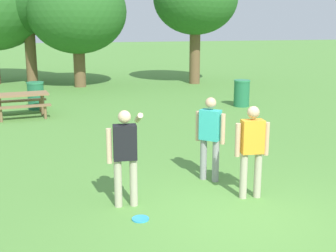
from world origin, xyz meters
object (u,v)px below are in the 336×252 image
Objects in this scene: person_bystander at (210,133)px; trash_can_beside_table at (242,93)px; picnic_table_near at (21,100)px; tree_far_right at (77,12)px; trash_can_further_along at (36,96)px; frisbee at (140,219)px; person_catcher at (125,151)px; person_thrower at (252,146)px.

person_bystander is 1.71× the size of trash_can_beside_table.
tree_far_right is (2.27, 6.51, 2.87)m from picnic_table_near.
frisbee is at bearing -79.50° from trash_can_further_along.
person_bystander is at bearing 41.30° from frisbee.
tree_far_right is (-5.36, 6.52, 2.95)m from trash_can_beside_table.
frisbee is at bearing -78.28° from person_catcher.
trash_can_beside_table is at bearing 67.69° from person_thrower.
person_catcher is at bearing -154.68° from person_bystander.
trash_can_further_along is at bearing 112.45° from person_bystander.
trash_can_beside_table is (3.34, 8.15, -0.46)m from person_thrower.
trash_can_further_along is at bearing -109.42° from tree_far_right.
frisbee is 0.14× the size of picnic_table_near.
person_catcher is 1.71× the size of trash_can_beside_table.
trash_can_beside_table is 1.00× the size of trash_can_further_along.
frisbee is 8.89m from picnic_table_near.
person_bystander is 6.09× the size of frisbee.
person_catcher and person_bystander have the same top height.
person_catcher is 9.70m from trash_can_beside_table.
person_thrower is 1.71× the size of trash_can_further_along.
tree_far_right is at bearing 89.39° from person_catcher.
trash_can_further_along is at bearing 71.54° from picnic_table_near.
person_bystander is (1.77, 0.84, -0.02)m from person_catcher.
tree_far_right is at bearing 129.45° from trash_can_beside_table.
frisbee is 0.05× the size of tree_far_right.
person_thrower is 1.10m from person_bystander.
trash_can_further_along is (-1.82, 9.84, 0.47)m from frisbee.
tree_far_right reaches higher than trash_can_beside_table.
frisbee is at bearing -138.70° from person_bystander.
person_catcher is 1.00× the size of person_bystander.
person_thrower is 0.87× the size of picnic_table_near.
person_thrower reaches higher than trash_can_beside_table.
person_catcher is 8.27m from picnic_table_near.
person_bystander is 0.87× the size of picnic_table_near.
trash_can_further_along is 0.18× the size of tree_far_right.
picnic_table_near is 1.96× the size of trash_can_further_along.
person_thrower is 6.09× the size of frisbee.
tree_far_right is at bearing 70.58° from trash_can_further_along.
trash_can_beside_table reaches higher than picnic_table_near.
trash_can_beside_table is at bearing -0.08° from picnic_table_near.
person_thrower is 1.00× the size of person_bystander.
person_thrower is at bearing 11.74° from frisbee.
person_bystander is at bearing 111.34° from person_thrower.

